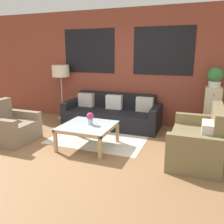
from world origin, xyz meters
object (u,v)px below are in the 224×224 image
coffee_table (88,128)px  flower_vase (90,118)px  settee_vintage (198,142)px  floor_lamp (61,72)px  drawer_cabinet (212,111)px  potted_plant (215,77)px  couch_dark (112,115)px  armchair_corner (12,128)px

coffee_table → flower_vase: 0.20m
settee_vintage → flower_vase: (-1.94, -0.14, 0.27)m
floor_lamp → drawer_cabinet: bearing=0.7°
drawer_cabinet → settee_vintage: bearing=-98.8°
coffee_table → floor_lamp: floor_lamp is taller
potted_plant → floor_lamp: bearing=-179.3°
couch_dark → armchair_corner: (-1.56, -1.68, -0.00)m
floor_lamp → flower_vase: size_ratio=6.14×
armchair_corner → potted_plant: (3.81, 1.91, 1.00)m
settee_vintage → flower_vase: size_ratio=6.06×
armchair_corner → potted_plant: bearing=26.6°
drawer_cabinet → flower_vase: 2.70m
armchair_corner → floor_lamp: size_ratio=0.58×
couch_dark → settee_vintage: 2.38m
settee_vintage → coffee_table: size_ratio=1.49×
floor_lamp → flower_vase: (1.60, -1.56, -0.68)m
coffee_table → flower_vase: flower_vase is taller
settee_vintage → flower_vase: 1.97m
potted_plant → coffee_table: bearing=-143.3°
settee_vintage → armchair_corner: (-3.58, -0.44, -0.03)m
couch_dark → coffee_table: size_ratio=2.44×
floor_lamp → drawer_cabinet: floor_lamp is taller
flower_vase → settee_vintage: bearing=4.0°
couch_dark → floor_lamp: floor_lamp is taller
couch_dark → flower_vase: (0.08, -1.38, 0.29)m
drawer_cabinet → flower_vase: drawer_cabinet is taller
armchair_corner → flower_vase: size_ratio=3.57×
couch_dark → drawer_cabinet: bearing=5.7°
couch_dark → settee_vintage: settee_vintage is taller
couch_dark → flower_vase: size_ratio=9.89×
settee_vintage → floor_lamp: (-3.55, 1.42, 0.94)m
couch_dark → flower_vase: 1.42m
floor_lamp → potted_plant: (3.78, 0.05, 0.02)m
armchair_corner → coffee_table: armchair_corner is taller
floor_lamp → flower_vase: bearing=-44.2°
coffee_table → drawer_cabinet: drawer_cabinet is taller
coffee_table → flower_vase: size_ratio=4.06×
coffee_table → drawer_cabinet: size_ratio=0.91×
couch_dark → armchair_corner: bearing=-132.7°
settee_vintage → floor_lamp: floor_lamp is taller
couch_dark → armchair_corner: size_ratio=2.77×
settee_vintage → floor_lamp: 3.94m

